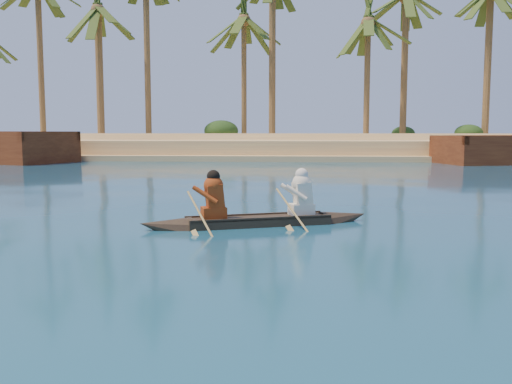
# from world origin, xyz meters

# --- Properties ---
(sandy_embankment) EXTENTS (150.00, 51.00, 1.50)m
(sandy_embankment) POSITION_xyz_m (0.00, 46.89, 0.53)
(sandy_embankment) COLOR #E3C880
(sandy_embankment) RESTS_ON ground
(palm_grove) EXTENTS (110.00, 14.00, 16.00)m
(palm_grove) POSITION_xyz_m (0.00, 35.00, 8.00)
(palm_grove) COLOR #2B4A1A
(palm_grove) RESTS_ON ground
(shrub_cluster) EXTENTS (100.00, 6.00, 2.40)m
(shrub_cluster) POSITION_xyz_m (0.00, 31.50, 1.20)
(shrub_cluster) COLOR #1E3A15
(shrub_cluster) RESTS_ON ground
(canoe) EXTENTS (4.92, 2.32, 1.37)m
(canoe) POSITION_xyz_m (8.00, -2.06, 0.26)
(canoe) COLOR #332A1B
(canoe) RESTS_ON ground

